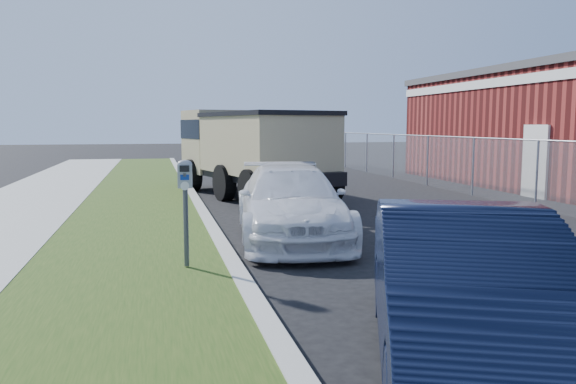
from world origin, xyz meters
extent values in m
plane|color=black|center=(0.00, 0.00, 0.00)|extent=(120.00, 120.00, 0.00)
cube|color=gray|center=(-2.60, 2.00, 0.07)|extent=(0.25, 50.00, 0.15)
cube|color=#233F11|center=(-4.20, 2.00, 0.07)|extent=(3.00, 50.00, 0.13)
plane|color=slate|center=(6.00, 7.00, 0.90)|extent=(0.00, 30.00, 30.00)
cylinder|color=gray|center=(6.00, 7.00, 1.80)|extent=(0.04, 30.00, 0.04)
cylinder|color=gray|center=(6.00, 4.00, 0.90)|extent=(0.06, 0.06, 1.80)
cylinder|color=gray|center=(6.00, 7.00, 0.90)|extent=(0.06, 0.06, 1.80)
cylinder|color=gray|center=(6.00, 10.00, 0.90)|extent=(0.06, 0.06, 1.80)
cylinder|color=gray|center=(6.00, 13.00, 0.90)|extent=(0.06, 0.06, 1.80)
cylinder|color=gray|center=(6.00, 16.00, 0.90)|extent=(0.06, 0.06, 1.80)
cylinder|color=gray|center=(6.00, 19.00, 0.90)|extent=(0.06, 0.06, 1.80)
cylinder|color=gray|center=(6.00, 22.00, 0.90)|extent=(0.06, 0.06, 1.80)
cube|color=silver|center=(7.48, 8.00, 3.60)|extent=(0.06, 14.00, 0.30)
cube|color=silver|center=(7.45, 6.00, 1.10)|extent=(0.08, 1.10, 2.20)
cylinder|color=#3F4247|center=(-3.29, -0.53, 0.71)|extent=(0.08, 0.08, 1.12)
cube|color=gray|center=(-3.29, -0.53, 1.46)|extent=(0.22, 0.16, 0.34)
ellipsoid|color=gray|center=(-3.29, -0.53, 1.63)|extent=(0.23, 0.16, 0.13)
cube|color=black|center=(-3.29, -0.61, 1.57)|extent=(0.14, 0.03, 0.09)
cube|color=navy|center=(-3.29, -0.60, 1.45)|extent=(0.12, 0.02, 0.08)
cylinder|color=silver|center=(-3.29, -0.60, 1.33)|extent=(0.12, 0.02, 0.12)
cube|color=#3F4247|center=(-3.29, -0.60, 1.48)|extent=(0.05, 0.01, 0.06)
imported|color=white|center=(-1.19, 1.75, 0.70)|extent=(2.56, 5.02, 1.39)
imported|color=black|center=(-1.05, -4.31, 0.72)|extent=(2.98, 4.63, 1.44)
cube|color=black|center=(-0.70, 8.35, 0.76)|extent=(3.95, 7.10, 0.37)
cube|color=#90825D|center=(-1.32, 10.69, 1.63)|extent=(2.87, 2.46, 2.10)
cube|color=black|center=(-1.32, 10.69, 2.05)|extent=(2.91, 2.49, 0.63)
cube|color=#90825D|center=(-0.49, 7.53, 1.63)|extent=(3.56, 4.91, 1.68)
cube|color=black|center=(-0.49, 7.53, 2.50)|extent=(3.69, 5.04, 0.13)
cube|color=black|center=(-1.57, 11.65, 0.68)|extent=(2.48, 0.79, 0.32)
cylinder|color=black|center=(-2.46, 10.28, 0.53)|extent=(0.59, 1.10, 1.05)
cylinder|color=black|center=(-0.12, 10.89, 0.53)|extent=(0.59, 1.10, 1.05)
cylinder|color=black|center=(-1.74, 7.53, 0.53)|extent=(0.59, 1.10, 1.05)
cylinder|color=black|center=(0.60, 8.15, 0.53)|extent=(0.59, 1.10, 1.05)
cylinder|color=black|center=(-1.26, 5.70, 0.53)|extent=(0.59, 1.10, 1.05)
cylinder|color=black|center=(1.08, 6.31, 0.53)|extent=(0.59, 1.10, 1.05)
camera|label=1|loc=(-3.72, -8.64, 2.18)|focal=35.00mm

